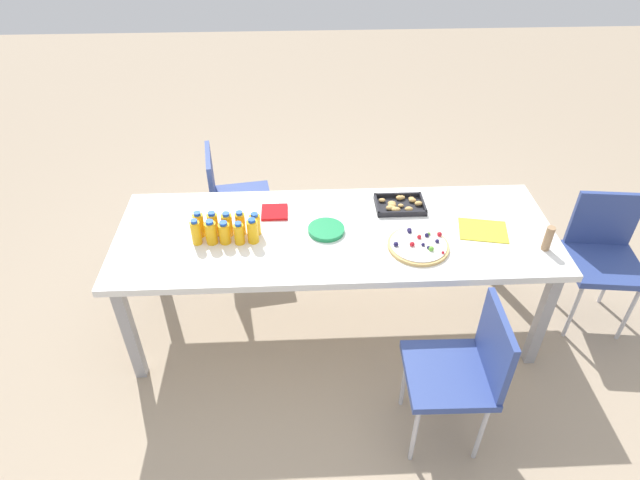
% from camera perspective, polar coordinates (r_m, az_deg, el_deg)
% --- Properties ---
extents(ground_plane, '(12.00, 12.00, 0.00)m').
position_cam_1_polar(ground_plane, '(3.44, 1.45, -8.77)').
color(ground_plane, tan).
extents(party_table, '(2.41, 0.85, 0.73)m').
position_cam_1_polar(party_table, '(2.99, 1.65, 0.02)').
color(party_table, white).
rests_on(party_table, ground_plane).
extents(chair_far_left, '(0.45, 0.45, 0.83)m').
position_cam_1_polar(chair_far_left, '(3.71, -9.43, 4.68)').
color(chair_far_left, '#33478C').
rests_on(chair_far_left, ground_plane).
extents(chair_near_right, '(0.41, 0.41, 0.83)m').
position_cam_1_polar(chair_near_right, '(2.66, 15.08, -12.93)').
color(chair_near_right, '#33478C').
rests_on(chair_near_right, ground_plane).
extents(chair_end, '(0.44, 0.44, 0.83)m').
position_cam_1_polar(chair_end, '(3.60, 27.89, -1.00)').
color(chair_end, '#33478C').
rests_on(chair_end, ground_plane).
extents(juice_bottle_0, '(0.05, 0.05, 0.15)m').
position_cam_1_polar(juice_bottle_0, '(2.90, -13.05, 0.79)').
color(juice_bottle_0, '#F9AE14').
rests_on(juice_bottle_0, party_table).
extents(juice_bottle_1, '(0.06, 0.06, 0.14)m').
position_cam_1_polar(juice_bottle_1, '(2.89, -11.51, 0.79)').
color(juice_bottle_1, '#FAAD14').
rests_on(juice_bottle_1, party_table).
extents(juice_bottle_2, '(0.06, 0.06, 0.13)m').
position_cam_1_polar(juice_bottle_2, '(2.88, -10.12, 0.75)').
color(juice_bottle_2, '#F9AA14').
rests_on(juice_bottle_2, party_table).
extents(juice_bottle_3, '(0.05, 0.05, 0.13)m').
position_cam_1_polar(juice_bottle_3, '(2.87, -8.60, 0.69)').
color(juice_bottle_3, '#F8AD14').
rests_on(juice_bottle_3, party_table).
extents(juice_bottle_4, '(0.06, 0.06, 0.15)m').
position_cam_1_polar(juice_bottle_4, '(2.86, -7.17, 0.95)').
color(juice_bottle_4, '#F8AE14').
rests_on(juice_bottle_4, party_table).
extents(juice_bottle_5, '(0.06, 0.06, 0.15)m').
position_cam_1_polar(juice_bottle_5, '(2.95, -12.76, 1.56)').
color(juice_bottle_5, '#FAAF14').
rests_on(juice_bottle_5, party_table).
extents(juice_bottle_6, '(0.06, 0.06, 0.15)m').
position_cam_1_polar(juice_bottle_6, '(2.94, -11.31, 1.61)').
color(juice_bottle_6, '#F9AD14').
rests_on(juice_bottle_6, party_table).
extents(juice_bottle_7, '(0.06, 0.06, 0.14)m').
position_cam_1_polar(juice_bottle_7, '(2.93, -9.84, 1.65)').
color(juice_bottle_7, '#FAAF14').
rests_on(juice_bottle_7, party_table).
extents(juice_bottle_8, '(0.05, 0.05, 0.14)m').
position_cam_1_polar(juice_bottle_8, '(2.93, -8.46, 1.76)').
color(juice_bottle_8, '#FAAE14').
rests_on(juice_bottle_8, party_table).
extents(juice_bottle_9, '(0.06, 0.06, 0.13)m').
position_cam_1_polar(juice_bottle_9, '(2.92, -6.91, 1.62)').
color(juice_bottle_9, '#FAAA14').
rests_on(juice_bottle_9, party_table).
extents(fruit_pizza, '(0.32, 0.32, 0.05)m').
position_cam_1_polar(fruit_pizza, '(2.88, 10.42, -0.55)').
color(fruit_pizza, tan).
rests_on(fruit_pizza, party_table).
extents(snack_tray, '(0.28, 0.20, 0.04)m').
position_cam_1_polar(snack_tray, '(3.17, 8.45, 3.69)').
color(snack_tray, black).
rests_on(snack_tray, party_table).
extents(plate_stack, '(0.20, 0.20, 0.02)m').
position_cam_1_polar(plate_stack, '(2.94, 0.66, 1.09)').
color(plate_stack, '#1E8C4C').
rests_on(plate_stack, party_table).
extents(napkin_stack, '(0.15, 0.15, 0.02)m').
position_cam_1_polar(napkin_stack, '(3.10, -4.85, 2.97)').
color(napkin_stack, red).
rests_on(napkin_stack, party_table).
extents(cardboard_tube, '(0.04, 0.04, 0.14)m').
position_cam_1_polar(cardboard_tube, '(3.03, 23.09, 0.15)').
color(cardboard_tube, '#9E7A56').
rests_on(cardboard_tube, party_table).
extents(paper_folder, '(0.29, 0.25, 0.01)m').
position_cam_1_polar(paper_folder, '(3.09, 16.95, 0.99)').
color(paper_folder, yellow).
rests_on(paper_folder, party_table).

